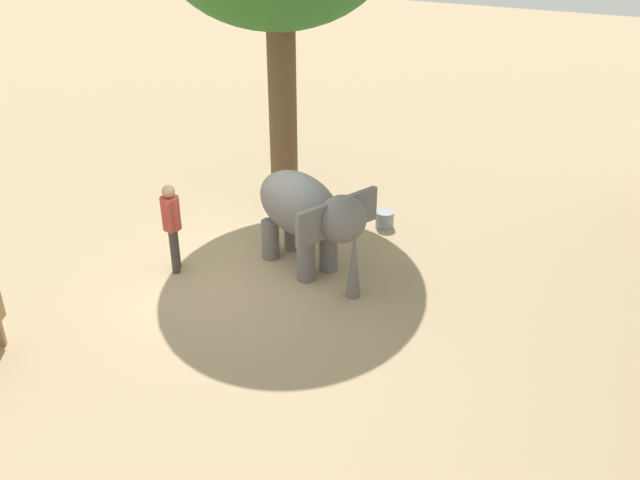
% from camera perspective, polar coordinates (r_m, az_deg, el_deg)
% --- Properties ---
extents(ground_plane, '(60.00, 60.00, 0.00)m').
position_cam_1_polar(ground_plane, '(12.08, -6.80, -2.80)').
color(ground_plane, tan).
extents(elephant, '(1.99, 2.45, 1.72)m').
position_cam_1_polar(elephant, '(11.63, -1.02, 2.29)').
color(elephant, slate).
rests_on(elephant, ground_plane).
extents(person_handler, '(0.45, 0.32, 1.62)m').
position_cam_1_polar(person_handler, '(11.93, -12.24, 1.49)').
color(person_handler, '#3F3833').
rests_on(person_handler, ground_plane).
extents(feed_bucket, '(0.36, 0.36, 0.32)m').
position_cam_1_polar(feed_bucket, '(13.60, 5.41, 1.74)').
color(feed_bucket, gray).
rests_on(feed_bucket, ground_plane).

